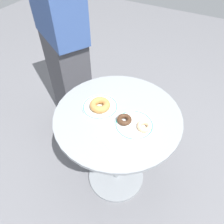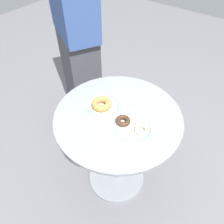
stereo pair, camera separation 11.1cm
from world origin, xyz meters
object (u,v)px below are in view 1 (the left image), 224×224
object	(u,v)px
cafe_table	(117,142)
plate_right	(134,125)
person_figure	(63,40)
paper_napkin	(111,135)
donut_old_fashioned	(100,105)
donut_chocolate	(124,120)
donut_glazed	(144,126)
plate_left	(100,107)

from	to	relation	value
cafe_table	plate_right	distance (m)	0.28
person_figure	paper_napkin	bearing A→B (deg)	-36.72
plate_right	cafe_table	bearing A→B (deg)	164.77
donut_old_fashioned	person_figure	xyz separation A→B (m)	(-0.51, 0.36, 0.09)
donut_old_fashioned	donut_chocolate	xyz separation A→B (m)	(0.16, -0.03, -0.01)
donut_glazed	person_figure	world-z (taller)	person_figure
cafe_table	donut_old_fashioned	distance (m)	0.30
donut_chocolate	plate_left	bearing A→B (deg)	168.92
cafe_table	paper_napkin	xyz separation A→B (m)	(0.04, -0.14, 0.25)
plate_left	paper_napkin	xyz separation A→B (m)	(0.15, -0.14, -0.00)
donut_glazed	donut_chocolate	distance (m)	0.11
plate_left	cafe_table	bearing A→B (deg)	1.73
donut_old_fashioned	person_figure	world-z (taller)	person_figure
plate_left	plate_right	distance (m)	0.22
plate_left	donut_chocolate	xyz separation A→B (m)	(0.17, -0.03, 0.02)
plate_right	donut_glazed	distance (m)	0.06
cafe_table	person_figure	xyz separation A→B (m)	(-0.62, 0.35, 0.37)
plate_right	donut_glazed	bearing A→B (deg)	3.21
plate_left	person_figure	bearing A→B (deg)	145.31
plate_right	donut_old_fashioned	xyz separation A→B (m)	(-0.22, 0.02, 0.02)
plate_left	person_figure	xyz separation A→B (m)	(-0.51, 0.35, 0.11)
cafe_table	donut_old_fashioned	size ratio (longest dim) A/B	6.18
plate_right	donut_chocolate	xyz separation A→B (m)	(-0.05, -0.01, 0.02)
plate_left	donut_chocolate	bearing A→B (deg)	-11.08
cafe_table	plate_right	xyz separation A→B (m)	(0.11, -0.03, 0.26)
cafe_table	donut_glazed	xyz separation A→B (m)	(0.17, -0.03, 0.28)
cafe_table	donut_chocolate	size ratio (longest dim) A/B	9.15
plate_left	paper_napkin	world-z (taller)	plate_left
cafe_table	donut_glazed	size ratio (longest dim) A/B	9.15
donut_old_fashioned	donut_chocolate	distance (m)	0.16
cafe_table	plate_right	world-z (taller)	plate_right
cafe_table	plate_left	xyz separation A→B (m)	(-0.11, -0.00, 0.26)
plate_right	donut_glazed	world-z (taller)	donut_glazed
donut_chocolate	paper_napkin	world-z (taller)	donut_chocolate
donut_glazed	donut_chocolate	size ratio (longest dim) A/B	1.00
donut_old_fashioned	paper_napkin	world-z (taller)	donut_old_fashioned
donut_chocolate	paper_napkin	distance (m)	0.11
plate_right	donut_chocolate	distance (m)	0.06
plate_left	paper_napkin	bearing A→B (deg)	-42.95
cafe_table	plate_right	bearing A→B (deg)	-15.23
donut_old_fashioned	cafe_table	bearing A→B (deg)	4.95
plate_left	donut_chocolate	world-z (taller)	donut_chocolate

